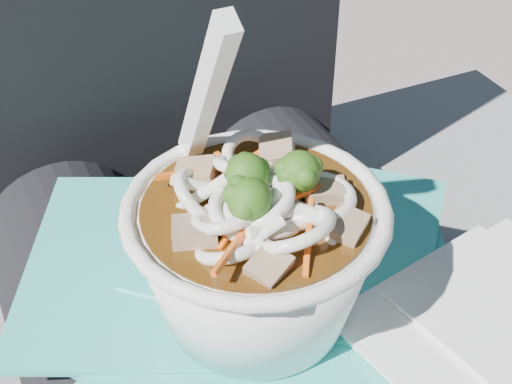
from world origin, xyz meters
name	(u,v)px	position (x,y,z in m)	size (l,w,h in m)	color
lap	(284,381)	(0.00, 0.00, 0.53)	(0.33, 0.48, 0.14)	black
person_body	(230,272)	(0.00, 0.09, 0.56)	(0.34, 0.94, 1.00)	black
plastic_bag	(253,296)	(-0.01, 0.02, 0.61)	(0.35, 0.32, 0.01)	#2CBAB2
napkins	(504,328)	(0.11, -0.08, 0.62)	(0.18, 0.17, 0.01)	white
udon_bowl	(256,246)	(-0.02, 0.00, 0.67)	(0.17, 0.17, 0.20)	white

